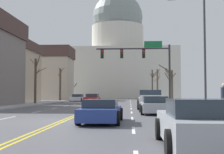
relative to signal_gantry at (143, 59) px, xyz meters
name	(u,v)px	position (x,y,z in m)	size (l,w,h in m)	color
ground	(62,121)	(-4.78, -17.24, -5.03)	(20.00, 180.00, 0.20)	#4F4F54
signal_gantry	(143,59)	(0.00, 0.00, 0.00)	(7.91, 0.41, 6.81)	#28282D
street_lamp_right	(199,42)	(3.08, -12.55, -0.35)	(2.47, 0.24, 7.63)	#333338
capitol_building	(118,57)	(-4.78, 52.91, 6.58)	(32.25, 18.94, 32.36)	beige
pickup_truck_near_00	(150,100)	(0.45, -4.67, -4.30)	(2.48, 5.70, 1.69)	silver
sedan_near_01	(154,105)	(0.26, -11.46, -4.49)	(1.97, 4.41, 1.19)	#9EA3A8
sedan_near_02	(101,111)	(-2.78, -17.72, -4.52)	(2.00, 4.30, 1.11)	navy
sedan_near_03	(199,125)	(0.33, -24.29, -4.46)	(2.01, 4.46, 1.26)	#9EA3A8
sedan_oncoming_00	(92,99)	(-6.50, 8.74, -4.43)	(2.03, 4.29, 1.31)	#B71414
sedan_oncoming_01	(78,98)	(-10.19, 18.37, -4.49)	(2.13, 4.40, 1.22)	silver
flank_building_02	(38,73)	(-20.30, 28.77, 0.42)	(14.32, 7.08, 10.80)	#B2A38E
bare_tree_00	(171,84)	(3.60, 4.61, -2.56)	(1.94, 1.61, 4.77)	#4C3D2D
bare_tree_01	(36,79)	(-13.16, 4.94, -1.90)	(1.47, 2.15, 6.05)	#4C3D2D
bare_tree_02	(157,84)	(3.14, 17.61, -2.20)	(1.34, 2.71, 5.16)	brown
bare_tree_03	(73,88)	(-13.74, 33.00, -2.53)	(2.37, 2.12, 4.34)	#423328
bare_tree_04	(152,83)	(3.22, 29.34, -1.66)	(1.39, 1.77, 6.01)	#423328
bare_tree_05	(60,84)	(-13.37, 19.20, -2.04)	(1.22, 2.62, 5.83)	#4C3D2D
pedestrian_00	(224,98)	(3.43, -16.29, -3.92)	(0.35, 0.34, 1.78)	black
bicycle_parked	(207,109)	(3.14, -13.99, -4.56)	(0.12, 1.77, 0.85)	black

